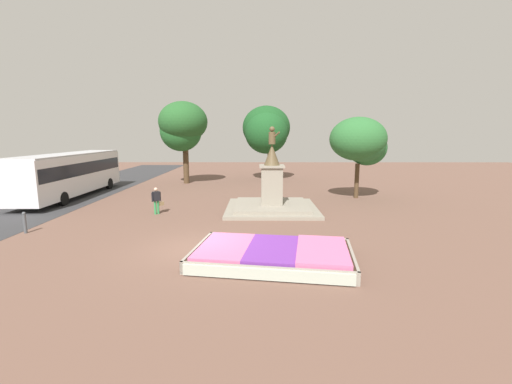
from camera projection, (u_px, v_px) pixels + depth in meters
ground_plane at (198, 249)px, 13.62m from camera, size 88.03×88.03×0.00m
flower_planter at (274, 255)px, 12.30m from camera, size 6.16×4.39×0.56m
statue_monument at (272, 196)px, 20.73m from camera, size 5.44×5.44×5.00m
city_bus at (71, 172)px, 24.91m from camera, size 2.49×11.60×3.18m
pedestrian_with_handbag at (157, 199)px, 19.58m from camera, size 0.58×0.56×1.55m
kerb_bollard_north at (25, 222)px, 15.79m from camera, size 0.16×0.16×1.02m
park_tree_far_left at (182, 126)px, 30.90m from camera, size 4.37×4.64×7.49m
park_tree_behind_statue at (266, 130)px, 33.89m from camera, size 4.75×4.90×7.38m
park_tree_far_right at (362, 142)px, 23.65m from camera, size 4.34×4.15×5.72m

